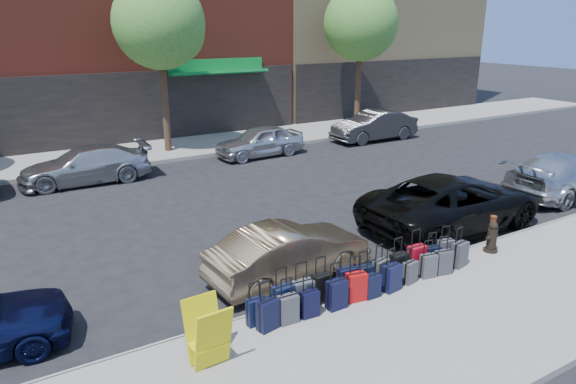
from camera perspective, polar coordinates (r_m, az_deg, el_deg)
ground at (r=14.84m, az=-3.35°, el=-3.49°), size 120.00×120.00×0.00m
sidewalk_near at (r=10.11m, az=14.61°, el=-14.73°), size 60.00×4.00×0.15m
sidewalk_far at (r=23.76m, az=-14.64°, el=4.44°), size 60.00×4.00×0.15m
curb_near at (r=11.38m, az=7.34°, el=-10.28°), size 60.00×0.08×0.15m
curb_far at (r=21.88m, az=-13.11°, el=3.40°), size 60.00×0.08×0.15m
tree_center at (r=22.85m, az=-13.75°, el=17.52°), size 3.80×3.80×7.27m
tree_right at (r=27.90m, az=8.31°, el=17.85°), size 3.80×3.80×7.27m
suitcase_front_0 at (r=9.74m, az=-3.57°, el=-13.11°), size 0.36×0.21×0.85m
suitcase_front_1 at (r=9.96m, az=-0.53°, el=-11.97°), size 0.43×0.25×1.00m
suitcase_front_2 at (r=10.13m, az=1.64°, el=-11.42°), size 0.43×0.25×1.00m
suitcase_front_3 at (r=10.44m, az=3.80°, el=-10.58°), size 0.41×0.24×0.97m
suitcase_front_4 at (r=10.74m, az=6.51°, el=-9.82°), size 0.41×0.26×0.94m
suitcase_front_5 at (r=10.99m, az=8.44°, el=-9.37°), size 0.37×0.22×0.86m
suitcase_front_6 at (r=11.27m, az=10.22°, el=-8.70°), size 0.40×0.28×0.89m
suitcase_front_7 at (r=11.53m, az=12.19°, el=-8.06°), size 0.40×0.23×0.95m
suitcase_front_8 at (r=11.92m, az=14.09°, el=-7.22°), size 0.43×0.24×1.01m
suitcase_front_9 at (r=12.21m, az=15.73°, el=-6.98°), size 0.38×0.25×0.86m
suitcase_front_10 at (r=12.60m, az=17.09°, el=-6.27°), size 0.39×0.26×0.88m
suitcase_back_0 at (r=9.58m, az=-2.24°, el=-13.46°), size 0.43×0.30×0.95m
suitcase_back_1 at (r=9.76m, az=-0.01°, el=-12.88°), size 0.38×0.23×0.90m
suitcase_back_2 at (r=9.97m, az=2.38°, el=-12.29°), size 0.37×0.23×0.85m
suitcase_back_3 at (r=10.24m, az=5.43°, el=-11.25°), size 0.40×0.24×0.96m
suitcase_back_4 at (r=10.56m, az=7.58°, el=-10.39°), size 0.43×0.30×0.96m
suitcase_back_5 at (r=10.73m, az=9.31°, el=-10.26°), size 0.34×0.20×0.81m
suitcase_back_6 at (r=11.03m, az=11.47°, el=-9.33°), size 0.42×0.27×0.93m
suitcase_back_7 at (r=11.44m, az=13.38°, el=-8.66°), size 0.36×0.25×0.79m
suitcase_back_8 at (r=11.78m, az=15.31°, el=-7.91°), size 0.39×0.26×0.85m
suitcase_back_9 at (r=12.02m, az=16.88°, el=-7.48°), size 0.41×0.28×0.88m
suitcase_back_10 at (r=12.47m, az=18.53°, el=-6.58°), size 0.43×0.30×0.95m
fire_hydrant at (r=13.51m, az=21.72°, el=-4.74°), size 0.39×0.35×0.77m
bollard at (r=13.64m, az=21.70°, el=-4.13°), size 0.16×0.16×0.86m
display_rack at (r=8.70m, az=-8.86°, el=-15.34°), size 0.65×0.71×1.10m
car_near_1 at (r=11.49m, az=0.11°, el=-6.74°), size 3.90×1.64×1.25m
car_near_2 at (r=14.93m, az=17.79°, el=-1.12°), size 5.53×2.62×1.52m
car_near_3 at (r=19.33m, az=28.65°, el=1.66°), size 4.94×2.01×1.43m
car_far_1 at (r=19.83m, az=-21.60°, el=2.81°), size 4.57×1.98×1.31m
car_far_2 at (r=22.26m, az=-3.15°, el=5.66°), size 3.98×1.77×1.33m
car_far_3 at (r=25.72m, az=9.54°, el=7.27°), size 4.41×1.57×1.45m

